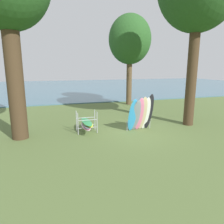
% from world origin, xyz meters
% --- Properties ---
extents(ground_plane, '(80.00, 80.00, 0.00)m').
position_xyz_m(ground_plane, '(0.00, 0.00, 0.00)').
color(ground_plane, '#566B38').
extents(lake_water, '(80.00, 36.00, 0.10)m').
position_xyz_m(lake_water, '(0.00, 28.55, 0.05)').
color(lake_water, '#477084').
rests_on(lake_water, ground).
extents(tree_mid_behind, '(4.05, 4.05, 8.62)m').
position_xyz_m(tree_mid_behind, '(2.86, 8.85, 6.22)').
color(tree_mid_behind, brown).
rests_on(tree_mid_behind, ground).
extents(leaning_board_pile, '(1.71, 0.84, 2.23)m').
position_xyz_m(leaning_board_pile, '(0.23, 0.31, 1.03)').
color(leaning_board_pile, '#2D8ED1').
rests_on(leaning_board_pile, ground).
extents(board_storage_rack, '(1.15, 2.13, 1.25)m').
position_xyz_m(board_storage_rack, '(-2.90, 1.00, 0.52)').
color(board_storage_rack, '#9EA0A5').
rests_on(board_storage_rack, ground).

